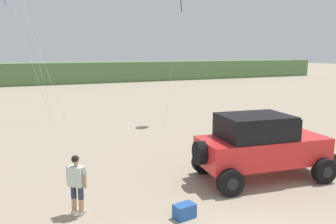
{
  "coord_description": "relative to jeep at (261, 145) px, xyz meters",
  "views": [
    {
      "loc": [
        -4.56,
        -4.96,
        4.33
      ],
      "look_at": [
        -0.07,
        4.91,
        2.42
      ],
      "focal_mm": 36.25,
      "sensor_mm": 36.0,
      "label": 1
    }
  ],
  "objects": [
    {
      "name": "jeep",
      "position": [
        0.0,
        0.0,
        0.0
      ],
      "size": [
        4.97,
        2.88,
        2.26
      ],
      "color": "red",
      "rests_on": "ground_plane"
    },
    {
      "name": "cooler_box",
      "position": [
        -3.72,
        -1.49,
        -1.01
      ],
      "size": [
        0.61,
        0.45,
        0.38
      ],
      "primitive_type": "cube",
      "rotation": [
        0.0,
        0.0,
        0.17
      ],
      "color": "#23519E",
      "rests_on": "ground_plane"
    },
    {
      "name": "person_watching",
      "position": [
        -6.25,
        -0.13,
        -0.26
      ],
      "size": [
        0.49,
        0.47,
        1.67
      ],
      "color": "tan",
      "rests_on": "ground_plane"
    },
    {
      "name": "dune_ridge",
      "position": [
        -1.92,
        41.98,
        0.26
      ],
      "size": [
        90.0,
        6.47,
        2.93
      ],
      "primitive_type": "cube",
      "color": "#567A47",
      "rests_on": "ground_plane"
    }
  ]
}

